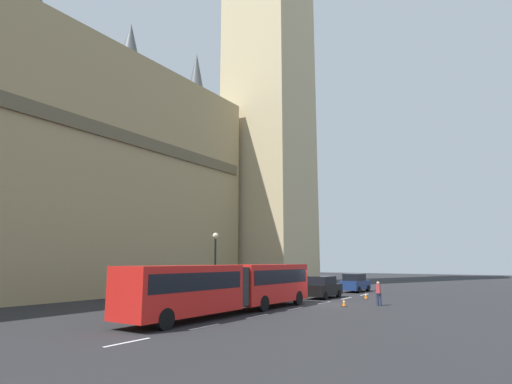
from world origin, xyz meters
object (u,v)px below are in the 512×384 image
(clock_tower, at_px, (269,4))
(traffic_cone_middle, at_px, (366,295))
(sedan_trailing, at_px, (355,283))
(street_lamp, at_px, (215,262))
(articulated_bus, at_px, (231,284))
(sedan_lead, at_px, (323,287))
(traffic_cone_west, at_px, (344,302))
(pedestrian_near_cones, at_px, (379,293))

(clock_tower, height_order, traffic_cone_middle, clock_tower)
(sedan_trailing, distance_m, street_lamp, 18.04)
(sedan_trailing, height_order, street_lamp, street_lamp)
(articulated_bus, xyz_separation_m, sedan_lead, (12.77, -0.28, -0.83))
(sedan_trailing, distance_m, traffic_cone_west, 14.33)
(traffic_cone_middle, bearing_deg, traffic_cone_west, -174.36)
(articulated_bus, distance_m, street_lamp, 6.17)
(traffic_cone_west, distance_m, pedestrian_near_cones, 2.71)
(traffic_cone_west, relative_size, traffic_cone_middle, 1.00)
(articulated_bus, height_order, sedan_lead, articulated_bus)
(traffic_cone_middle, bearing_deg, sedan_lead, 112.63)
(sedan_trailing, height_order, pedestrian_near_cones, sedan_trailing)
(sedan_lead, height_order, pedestrian_near_cones, sedan_lead)
(articulated_bus, xyz_separation_m, pedestrian_near_cones, (9.49, -6.10, -0.83))
(sedan_trailing, height_order, traffic_cone_west, sedan_trailing)
(clock_tower, xyz_separation_m, traffic_cone_middle, (-13.16, -17.56, -41.03))
(articulated_bus, relative_size, traffic_cone_middle, 27.42)
(sedan_lead, xyz_separation_m, pedestrian_near_cones, (-3.29, -5.81, -0.00))
(sedan_lead, distance_m, sedan_trailing, 8.57)
(pedestrian_near_cones, bearing_deg, traffic_cone_west, 134.19)
(articulated_bus, height_order, traffic_cone_middle, articulated_bus)
(sedan_lead, bearing_deg, traffic_cone_west, -142.56)
(sedan_trailing, relative_size, traffic_cone_middle, 7.59)
(articulated_bus, distance_m, pedestrian_near_cones, 11.31)
(articulated_bus, xyz_separation_m, sedan_trailing, (21.34, -0.02, -0.83))
(street_lamp, bearing_deg, clock_tower, 22.16)
(clock_tower, xyz_separation_m, sedan_trailing, (-5.96, -14.02, -40.40))
(sedan_trailing, relative_size, traffic_cone_west, 7.59)
(street_lamp, relative_size, pedestrian_near_cones, 3.12)
(clock_tower, bearing_deg, street_lamp, -157.84)
(traffic_cone_west, bearing_deg, traffic_cone_middle, 5.64)
(sedan_lead, distance_m, traffic_cone_west, 6.48)
(clock_tower, xyz_separation_m, street_lamp, (-23.29, -9.49, -38.26))
(clock_tower, height_order, articulated_bus, clock_tower)
(street_lamp, xyz_separation_m, pedestrian_near_cones, (5.48, -10.60, -2.14))
(articulated_bus, relative_size, sedan_lead, 3.61)
(clock_tower, distance_m, sedan_trailing, 43.17)
(articulated_bus, distance_m, sedan_trailing, 21.36)
(clock_tower, xyz_separation_m, traffic_cone_west, (-19.65, -18.20, -41.03))
(sedan_lead, bearing_deg, traffic_cone_middle, -67.37)
(traffic_cone_middle, distance_m, pedestrian_near_cones, 5.34)
(traffic_cone_middle, bearing_deg, clock_tower, 53.15)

